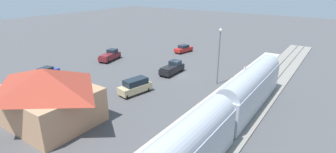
# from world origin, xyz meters

# --- Properties ---
(ground_plane) EXTENTS (200.00, 200.00, 0.00)m
(ground_plane) POSITION_xyz_m (0.00, 0.00, 0.00)
(ground_plane) COLOR #4C4C4F
(railway_track) EXTENTS (4.80, 70.00, 0.30)m
(railway_track) POSITION_xyz_m (-14.00, 0.00, 0.09)
(railway_track) COLOR gray
(railway_track) RESTS_ON ground
(platform) EXTENTS (3.20, 46.00, 0.30)m
(platform) POSITION_xyz_m (-10.00, 0.00, 0.15)
(platform) COLOR #B7B2A8
(platform) RESTS_ON ground
(station_building) EXTENTS (11.77, 8.85, 6.36)m
(station_building) POSITION_xyz_m (4.00, 22.00, 3.30)
(station_building) COLOR tan
(station_building) RESTS_ON ground
(pedestrian_on_platform) EXTENTS (0.36, 0.36, 1.71)m
(pedestrian_on_platform) POSITION_xyz_m (-9.79, -4.89, 1.28)
(pedestrian_on_platform) COLOR brown
(pedestrian_on_platform) RESTS_ON platform
(pedestrian_waiting_far) EXTENTS (0.36, 0.36, 1.71)m
(pedestrian_waiting_far) POSITION_xyz_m (-10.34, -9.93, 1.28)
(pedestrian_waiting_far) COLOR #23284C
(pedestrian_waiting_far) RESTS_ON platform
(sedan_blue) EXTENTS (2.75, 4.79, 1.74)m
(sedan_blue) POSITION_xyz_m (17.88, 13.98, 0.88)
(sedan_blue) COLOR #283D9E
(sedan_blue) RESTS_ON ground
(pickup_black) EXTENTS (2.05, 5.43, 2.14)m
(pickup_black) POSITION_xyz_m (1.39, 0.24, 1.03)
(pickup_black) COLOR black
(pickup_black) RESTS_ON ground
(sedan_red) EXTENTS (2.69, 4.77, 1.74)m
(sedan_red) POSITION_xyz_m (7.39, -13.44, 0.88)
(sedan_red) COLOR red
(sedan_red) RESTS_ON ground
(suv_tan) EXTENTS (2.92, 5.20, 2.22)m
(suv_tan) POSITION_xyz_m (0.97, 10.50, 1.15)
(suv_tan) COLOR #C6B284
(suv_tan) RESTS_ON ground
(pickup_maroon) EXTENTS (3.11, 5.70, 2.14)m
(pickup_maroon) POSITION_xyz_m (16.53, 0.63, 1.03)
(pickup_maroon) COLOR maroon
(pickup_maroon) RESTS_ON ground
(light_pole_near_platform) EXTENTS (0.44, 0.44, 8.77)m
(light_pole_near_platform) POSITION_xyz_m (-7.20, 0.34, 5.43)
(light_pole_near_platform) COLOR #515156
(light_pole_near_platform) RESTS_ON ground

